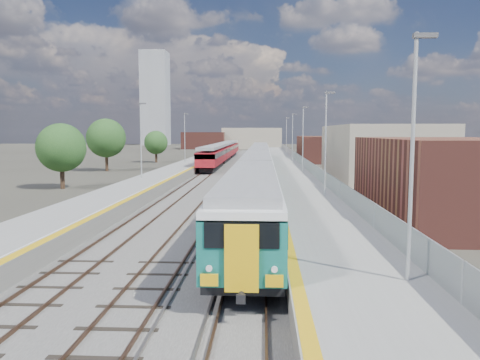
{
  "coord_description": "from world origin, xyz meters",
  "views": [
    {
      "loc": [
        2.13,
        -12.35,
        5.59
      ],
      "look_at": [
        0.43,
        20.69,
        2.2
      ],
      "focal_mm": 35.0,
      "sensor_mm": 36.0,
      "label": 1
    }
  ],
  "objects": [
    {
      "name": "tree_a",
      "position": [
        -17.76,
        32.6,
        4.07
      ],
      "size": [
        4.77,
        4.77,
        6.47
      ],
      "color": "#382619",
      "rests_on": "ground"
    },
    {
      "name": "tree_b",
      "position": [
        -20.48,
        53.67,
        4.74
      ],
      "size": [
        5.56,
        5.56,
        7.53
      ],
      "color": "#382619",
      "rests_on": "ground"
    },
    {
      "name": "ballast_bed",
      "position": [
        -2.25,
        52.5,
        0.03
      ],
      "size": [
        10.5,
        155.0,
        0.06
      ],
      "primitive_type": "cube",
      "color": "#565451",
      "rests_on": "ground"
    },
    {
      "name": "red_train",
      "position": [
        -5.5,
        75.12,
        2.04
      ],
      "size": [
        2.73,
        55.44,
        3.45
      ],
      "color": "black",
      "rests_on": "ground"
    },
    {
      "name": "buildings",
      "position": [
        -18.12,
        138.6,
        10.7
      ],
      "size": [
        72.0,
        185.5,
        40.0
      ],
      "color": "brown",
      "rests_on": "ground"
    },
    {
      "name": "tree_c",
      "position": [
        -17.81,
        73.19,
        3.68
      ],
      "size": [
        4.32,
        4.32,
        5.85
      ],
      "color": "#382619",
      "rests_on": "ground"
    },
    {
      "name": "platform_left",
      "position": [
        -9.05,
        52.49,
        0.52
      ],
      "size": [
        4.3,
        155.0,
        8.52
      ],
      "color": "slate",
      "rests_on": "ground"
    },
    {
      "name": "tree_d",
      "position": [
        21.74,
        61.39,
        3.84
      ],
      "size": [
        4.5,
        4.5,
        6.11
      ],
      "color": "#382619",
      "rests_on": "ground"
    },
    {
      "name": "green_train",
      "position": [
        1.5,
        39.12,
        2.13
      ],
      "size": [
        2.74,
        76.43,
        3.02
      ],
      "color": "black",
      "rests_on": "ground"
    },
    {
      "name": "platform_right",
      "position": [
        5.28,
        52.49,
        0.54
      ],
      "size": [
        4.7,
        155.0,
        8.52
      ],
      "color": "slate",
      "rests_on": "ground"
    },
    {
      "name": "ground",
      "position": [
        0.0,
        50.0,
        0.0
      ],
      "size": [
        320.0,
        320.0,
        0.0
      ],
      "primitive_type": "plane",
      "color": "#47443A",
      "rests_on": "ground"
    },
    {
      "name": "tracks",
      "position": [
        -1.65,
        54.18,
        0.11
      ],
      "size": [
        8.96,
        160.0,
        0.17
      ],
      "color": "#4C3323",
      "rests_on": "ground"
    }
  ]
}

